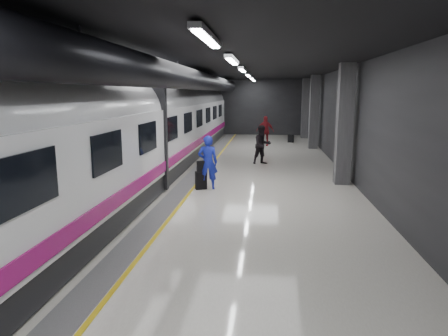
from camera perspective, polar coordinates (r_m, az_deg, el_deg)
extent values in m
plane|color=silver|center=(13.86, -1.00, -3.60)|extent=(40.00, 40.00, 0.00)
cube|color=black|center=(13.48, -1.06, 15.27)|extent=(10.00, 40.00, 0.02)
cube|color=#28282B|center=(33.39, 3.33, 8.65)|extent=(10.00, 0.02, 4.50)
cube|color=#28282B|center=(14.96, -20.49, 5.52)|extent=(0.02, 40.00, 4.50)
cube|color=#28282B|center=(13.78, 20.15, 5.16)|extent=(0.02, 40.00, 4.50)
cube|color=slate|center=(14.09, -6.46, -3.41)|extent=(0.65, 39.80, 0.01)
cube|color=yellow|center=(14.01, -4.86, -3.46)|extent=(0.10, 39.80, 0.01)
cylinder|color=black|center=(13.67, -6.61, 12.83)|extent=(0.80, 38.00, 0.80)
cube|color=silver|center=(7.48, -2.36, 18.21)|extent=(0.22, 2.60, 0.10)
cube|color=silver|center=(12.42, 1.18, 15.21)|extent=(0.22, 2.60, 0.10)
cube|color=silver|center=(17.39, 2.67, 13.90)|extent=(0.22, 2.60, 0.10)
cube|color=silver|center=(22.38, 3.49, 13.17)|extent=(0.22, 2.60, 0.10)
cube|color=silver|center=(27.37, 4.01, 12.70)|extent=(0.22, 2.60, 0.10)
cube|color=silver|center=(31.36, 4.30, 12.43)|extent=(0.22, 2.60, 0.10)
cube|color=#515154|center=(15.64, 16.81, 5.94)|extent=(0.55, 0.55, 4.50)
cube|color=#515154|center=(25.52, 12.75, 7.79)|extent=(0.55, 0.55, 4.50)
cube|color=#515154|center=(31.48, 11.53, 8.33)|extent=(0.55, 0.55, 4.50)
cube|color=black|center=(14.54, -13.82, -1.82)|extent=(2.80, 38.00, 0.60)
cube|color=white|center=(14.31, -14.07, 3.66)|extent=(2.90, 38.00, 2.20)
cylinder|color=white|center=(14.23, -14.24, 7.46)|extent=(2.80, 38.00, 2.80)
cube|color=#990D65|center=(13.99, -8.26, 0.40)|extent=(0.04, 38.00, 0.35)
cube|color=black|center=(14.29, -14.11, 4.65)|extent=(3.05, 0.25, 3.80)
cube|color=black|center=(6.48, -26.33, -1.72)|extent=(0.05, 1.60, 0.85)
cube|color=black|center=(9.11, -16.27, 2.25)|extent=(0.05, 1.60, 0.85)
cube|color=black|center=(11.92, -10.80, 4.38)|extent=(0.05, 1.60, 0.85)
cube|color=black|center=(14.80, -7.42, 5.67)|extent=(0.05, 1.60, 0.85)
cube|color=black|center=(17.72, -5.15, 6.52)|extent=(0.05, 1.60, 0.85)
cube|color=black|center=(20.66, -3.51, 7.13)|extent=(0.05, 1.60, 0.85)
cube|color=black|center=(23.62, -2.28, 7.58)|extent=(0.05, 1.60, 0.85)
cube|color=black|center=(26.59, -1.32, 7.93)|extent=(0.05, 1.60, 0.85)
cube|color=black|center=(29.56, -0.56, 8.21)|extent=(0.05, 1.60, 0.85)
imported|color=#1B29CF|center=(14.29, -2.33, 0.80)|extent=(0.77, 0.56, 1.94)
cube|color=black|center=(14.40, -3.30, -1.76)|extent=(0.46, 0.37, 0.65)
cube|color=black|center=(14.28, -3.31, 0.25)|extent=(0.33, 0.25, 0.39)
imported|color=black|center=(19.43, 5.47, 3.32)|extent=(1.14, 1.05, 1.89)
imported|color=maroon|center=(26.42, 5.89, 5.30)|extent=(1.16, 0.54, 1.94)
cube|color=black|center=(28.49, 9.54, 4.19)|extent=(0.44, 0.35, 0.56)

